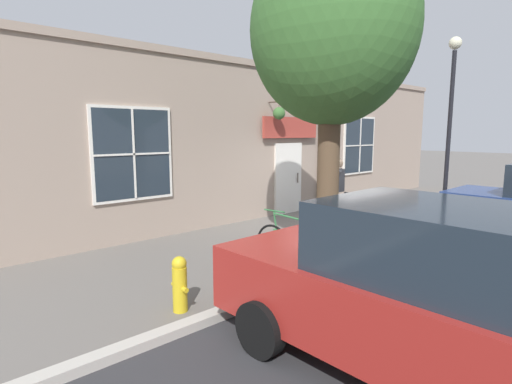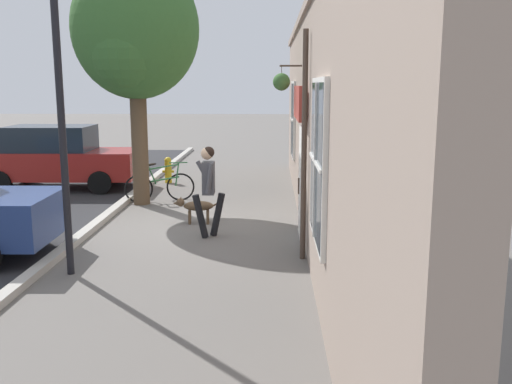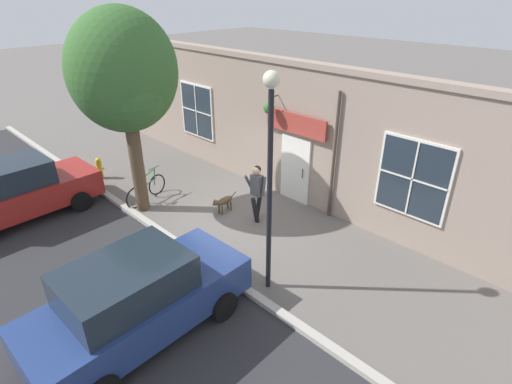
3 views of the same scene
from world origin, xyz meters
TOP-DOWN VIEW (x-y plane):
  - ground_plane at (0.00, 0.00)m, footprint 90.00×90.00m
  - storefront_facade at (-2.34, 0.01)m, footprint 0.95×18.00m
  - pedestrian_walking at (-0.40, 0.55)m, footprint 0.61×0.55m
  - dog_on_leash at (-0.01, -0.49)m, footprint 1.04×0.28m
  - street_tree_by_curb at (1.59, -2.37)m, footprint 2.95×2.66m
  - leaning_bicycle at (1.20, -2.83)m, footprint 1.69×0.49m
  - parked_car_nearest_curb at (4.38, -4.51)m, footprint 4.34×2.02m
  - street_lamp at (1.50, 2.77)m, footprint 0.32×0.32m
  - fire_hydrant at (1.47, -5.48)m, footprint 0.34×0.20m

SIDE VIEW (x-z plane):
  - ground_plane at x=0.00m, z-range 0.00..0.00m
  - dog_on_leash at x=-0.01m, z-range 0.09..0.66m
  - leaning_bicycle at x=1.20m, z-range -0.12..0.88m
  - fire_hydrant at x=1.47m, z-range 0.01..0.78m
  - parked_car_nearest_curb at x=4.38m, z-range 0.00..1.75m
  - pedestrian_walking at x=-0.40m, z-range 0.18..1.92m
  - storefront_facade at x=-2.34m, z-range 0.01..4.32m
  - street_lamp at x=1.50m, z-range 0.74..5.58m
  - street_tree_by_curb at x=1.59m, z-range 1.13..6.91m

